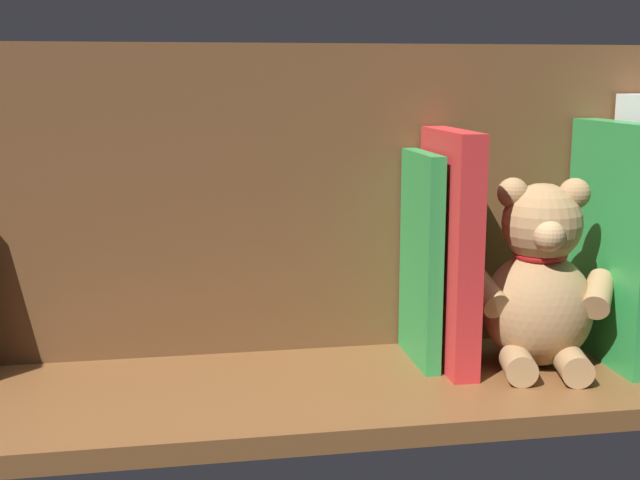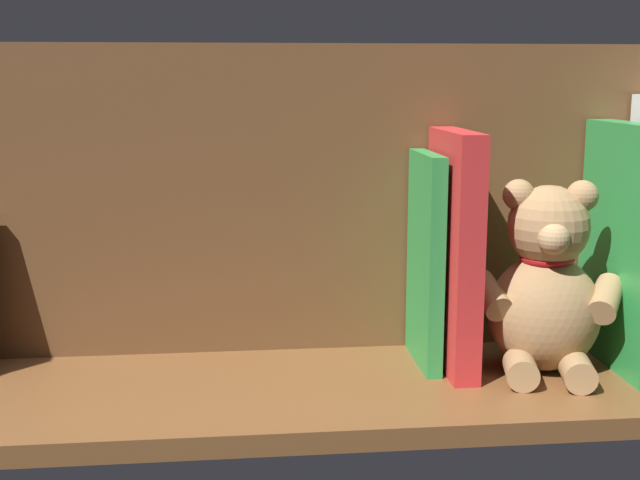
% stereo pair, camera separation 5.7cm
% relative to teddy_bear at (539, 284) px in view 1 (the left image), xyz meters
% --- Properties ---
extents(ground_plane, '(1.09, 0.27, 0.02)m').
position_rel_teddy_bear_xyz_m(ground_plane, '(0.25, 0.00, -0.10)').
color(ground_plane, brown).
extents(shelf_back_panel, '(1.09, 0.02, 0.35)m').
position_rel_teddy_bear_xyz_m(shelf_back_panel, '(0.25, -0.11, 0.08)').
color(shelf_back_panel, brown).
rests_on(shelf_back_panel, ground_plane).
extents(book_2, '(0.01, 0.16, 0.25)m').
position_rel_teddy_bear_xyz_m(book_2, '(-0.12, -0.01, 0.03)').
color(book_2, black).
rests_on(book_2, ground_plane).
extents(book_3, '(0.03, 0.17, 0.27)m').
position_rel_teddy_bear_xyz_m(book_3, '(-0.09, -0.01, 0.04)').
color(book_3, green).
rests_on(book_3, ground_plane).
extents(teddy_bear, '(0.17, 0.15, 0.21)m').
position_rel_teddy_bear_xyz_m(teddy_bear, '(0.00, 0.00, 0.00)').
color(teddy_bear, tan).
rests_on(teddy_bear, ground_plane).
extents(book_4, '(0.03, 0.14, 0.26)m').
position_rel_teddy_bear_xyz_m(book_4, '(0.10, -0.02, 0.04)').
color(book_4, red).
rests_on(book_4, ground_plane).
extents(book_5, '(0.02, 0.11, 0.24)m').
position_rel_teddy_bear_xyz_m(book_5, '(0.12, -0.04, 0.03)').
color(book_5, green).
rests_on(book_5, ground_plane).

